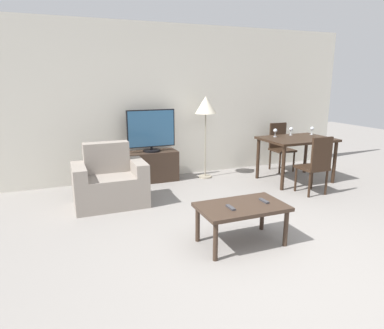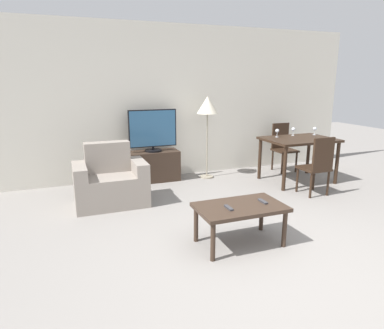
% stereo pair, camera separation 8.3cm
% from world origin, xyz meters
% --- Properties ---
extents(ground_plane, '(18.00, 18.00, 0.00)m').
position_xyz_m(ground_plane, '(0.00, 0.00, 0.00)').
color(ground_plane, gray).
extents(wall_back, '(7.31, 0.06, 2.70)m').
position_xyz_m(wall_back, '(0.00, 3.63, 1.35)').
color(wall_back, silver).
rests_on(wall_back, ground_plane).
extents(armchair, '(1.00, 0.65, 0.88)m').
position_xyz_m(armchair, '(-1.33, 2.45, 0.32)').
color(armchair, gray).
rests_on(armchair, ground_plane).
extents(tv_stand, '(0.88, 0.39, 0.53)m').
position_xyz_m(tv_stand, '(-0.45, 3.37, 0.27)').
color(tv_stand, '#38281E').
rests_on(tv_stand, ground_plane).
extents(tv, '(0.84, 0.29, 0.73)m').
position_xyz_m(tv, '(-0.45, 3.37, 0.90)').
color(tv, black).
rests_on(tv, tv_stand).
extents(coffee_table, '(0.95, 0.56, 0.45)m').
position_xyz_m(coffee_table, '(-0.20, 0.69, 0.39)').
color(coffee_table, '#38281E').
rests_on(coffee_table, ground_plane).
extents(dining_table, '(1.19, 0.86, 0.77)m').
position_xyz_m(dining_table, '(1.90, 2.45, 0.67)').
color(dining_table, black).
rests_on(dining_table, ground_plane).
extents(dining_chair_near, '(0.40, 0.40, 0.92)m').
position_xyz_m(dining_chair_near, '(1.69, 1.70, 0.50)').
color(dining_chair_near, black).
rests_on(dining_chair_near, ground_plane).
extents(dining_chair_far, '(0.40, 0.40, 0.92)m').
position_xyz_m(dining_chair_far, '(2.11, 3.19, 0.50)').
color(dining_chair_far, black).
rests_on(dining_chair_far, ground_plane).
extents(floor_lamp, '(0.38, 0.38, 1.47)m').
position_xyz_m(floor_lamp, '(0.51, 3.23, 1.27)').
color(floor_lamp, gray).
rests_on(floor_lamp, ground_plane).
extents(remote_primary, '(0.04, 0.15, 0.02)m').
position_xyz_m(remote_primary, '(0.08, 0.69, 0.46)').
color(remote_primary, '#38383D').
rests_on(remote_primary, coffee_table).
extents(remote_secondary, '(0.04, 0.15, 0.02)m').
position_xyz_m(remote_secondary, '(-0.35, 0.65, 0.46)').
color(remote_secondary, '#38383D').
rests_on(remote_secondary, coffee_table).
extents(wine_glass_left, '(0.07, 0.07, 0.15)m').
position_xyz_m(wine_glass_left, '(1.99, 2.74, 0.87)').
color(wine_glass_left, silver).
rests_on(wine_glass_left, dining_table).
extents(wine_glass_center, '(0.07, 0.07, 0.15)m').
position_xyz_m(wine_glass_center, '(2.40, 2.66, 0.87)').
color(wine_glass_center, silver).
rests_on(wine_glass_center, dining_table).
extents(wine_glass_right, '(0.07, 0.07, 0.15)m').
position_xyz_m(wine_glass_right, '(1.62, 2.69, 0.87)').
color(wine_glass_right, silver).
rests_on(wine_glass_right, dining_table).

